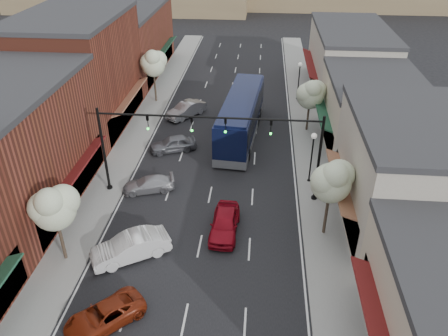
% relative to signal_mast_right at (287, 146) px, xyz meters
% --- Properties ---
extents(ground, '(160.00, 160.00, 0.00)m').
position_rel_signal_mast_right_xyz_m(ground, '(-5.62, -8.00, -4.62)').
color(ground, black).
rests_on(ground, ground).
extents(sidewalk_left, '(2.80, 73.00, 0.15)m').
position_rel_signal_mast_right_xyz_m(sidewalk_left, '(-14.02, 10.50, -4.55)').
color(sidewalk_left, gray).
rests_on(sidewalk_left, ground).
extents(sidewalk_right, '(2.80, 73.00, 0.15)m').
position_rel_signal_mast_right_xyz_m(sidewalk_right, '(2.78, 10.50, -4.55)').
color(sidewalk_right, gray).
rests_on(sidewalk_right, ground).
extents(curb_left, '(0.25, 73.00, 0.17)m').
position_rel_signal_mast_right_xyz_m(curb_left, '(-12.62, 10.50, -4.55)').
color(curb_left, gray).
rests_on(curb_left, ground).
extents(curb_right, '(0.25, 73.00, 0.17)m').
position_rel_signal_mast_right_xyz_m(curb_right, '(1.38, 10.50, -4.55)').
color(curb_right, gray).
rests_on(curb_right, ground).
extents(bldg_left_midnear, '(10.14, 14.10, 9.40)m').
position_rel_signal_mast_right_xyz_m(bldg_left_midnear, '(-19.85, -2.00, 0.03)').
color(bldg_left_midnear, brown).
rests_on(bldg_left_midnear, ground).
extents(bldg_left_midfar, '(10.14, 14.10, 10.90)m').
position_rel_signal_mast_right_xyz_m(bldg_left_midfar, '(-19.86, 12.00, 0.78)').
color(bldg_left_midfar, maroon).
rests_on(bldg_left_midfar, ground).
extents(bldg_left_far, '(10.14, 18.10, 8.40)m').
position_rel_signal_mast_right_xyz_m(bldg_left_far, '(-19.84, 28.00, -0.46)').
color(bldg_left_far, brown).
rests_on(bldg_left_far, ground).
extents(bldg_right_midnear, '(9.14, 12.10, 7.90)m').
position_rel_signal_mast_right_xyz_m(bldg_right_midnear, '(8.10, -2.00, -0.72)').
color(bldg_right_midnear, '#ACA493').
rests_on(bldg_right_midnear, ground).
extents(bldg_right_midfar, '(9.14, 12.10, 6.40)m').
position_rel_signal_mast_right_xyz_m(bldg_right_midfar, '(8.08, 10.00, -1.46)').
color(bldg_right_midfar, '#B3A38E').
rests_on(bldg_right_midfar, ground).
extents(bldg_right_far, '(9.14, 16.10, 7.40)m').
position_rel_signal_mast_right_xyz_m(bldg_right_far, '(8.09, 24.00, -0.96)').
color(bldg_right_far, '#ACA493').
rests_on(bldg_right_far, ground).
extents(signal_mast_right, '(8.22, 0.46, 7.00)m').
position_rel_signal_mast_right_xyz_m(signal_mast_right, '(0.00, 0.00, 0.00)').
color(signal_mast_right, black).
rests_on(signal_mast_right, ground).
extents(signal_mast_left, '(8.22, 0.46, 7.00)m').
position_rel_signal_mast_right_xyz_m(signal_mast_left, '(-11.24, 0.00, 0.00)').
color(signal_mast_left, black).
rests_on(signal_mast_left, ground).
extents(tree_right_near, '(2.85, 2.65, 5.95)m').
position_rel_signal_mast_right_xyz_m(tree_right_near, '(2.73, -4.05, -0.17)').
color(tree_right_near, '#47382B').
rests_on(tree_right_near, ground).
extents(tree_right_far, '(2.85, 2.65, 5.43)m').
position_rel_signal_mast_right_xyz_m(tree_right_far, '(2.73, 11.95, -0.63)').
color(tree_right_far, '#47382B').
rests_on(tree_right_far, ground).
extents(tree_left_near, '(2.85, 2.65, 5.69)m').
position_rel_signal_mast_right_xyz_m(tree_left_near, '(-13.87, -8.05, -0.40)').
color(tree_left_near, '#47382B').
rests_on(tree_left_near, ground).
extents(tree_left_far, '(2.85, 2.65, 6.13)m').
position_rel_signal_mast_right_xyz_m(tree_left_far, '(-13.87, 17.95, -0.02)').
color(tree_left_far, '#47382B').
rests_on(tree_left_far, ground).
extents(lamp_post_near, '(0.44, 0.44, 4.44)m').
position_rel_signal_mast_right_xyz_m(lamp_post_near, '(2.18, 2.50, -1.62)').
color(lamp_post_near, black).
rests_on(lamp_post_near, ground).
extents(lamp_post_far, '(0.44, 0.44, 4.44)m').
position_rel_signal_mast_right_xyz_m(lamp_post_far, '(2.18, 20.00, -1.62)').
color(lamp_post_far, black).
rests_on(lamp_post_far, ground).
extents(coach_bus, '(4.12, 13.60, 4.09)m').
position_rel_signal_mast_right_xyz_m(coach_bus, '(-3.81, 10.27, -2.51)').
color(coach_bus, black).
rests_on(coach_bus, ground).
extents(red_hatchback, '(2.02, 4.64, 1.56)m').
position_rel_signal_mast_right_xyz_m(red_hatchback, '(-4.10, -4.39, -3.84)').
color(red_hatchback, maroon).
rests_on(red_hatchback, ground).
extents(parked_car_a, '(4.52, 4.50, 1.21)m').
position_rel_signal_mast_right_xyz_m(parked_car_a, '(-9.82, -12.61, -4.02)').
color(parked_car_a, maroon).
rests_on(parked_car_a, ground).
extents(parked_car_b, '(5.16, 4.08, 1.64)m').
position_rel_signal_mast_right_xyz_m(parked_car_b, '(-9.82, -7.40, -3.80)').
color(parked_car_b, silver).
rests_on(parked_car_b, ground).
extents(parked_car_c, '(4.32, 2.70, 1.17)m').
position_rel_signal_mast_right_xyz_m(parked_car_c, '(-10.51, 0.17, -4.04)').
color(parked_car_c, '#A6A6AB').
rests_on(parked_car_c, ground).
extents(parked_car_d, '(4.52, 3.11, 1.43)m').
position_rel_signal_mast_right_xyz_m(parked_car_d, '(-9.82, 6.78, -3.91)').
color(parked_car_d, slate).
rests_on(parked_car_d, ground).
extents(parked_car_e, '(4.11, 4.70, 1.54)m').
position_rel_signal_mast_right_xyz_m(parked_car_e, '(-9.82, 14.36, -3.85)').
color(parked_car_e, '#9FA0A5').
rests_on(parked_car_e, ground).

